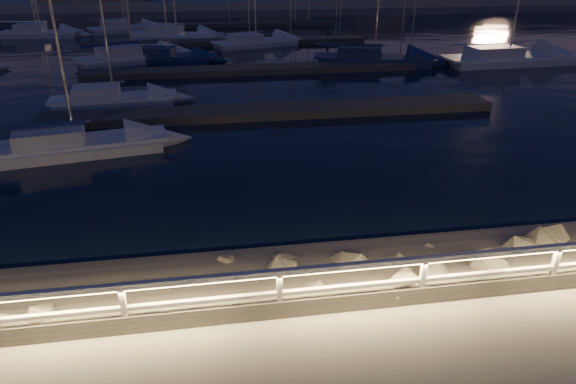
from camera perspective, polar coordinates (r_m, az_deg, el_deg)
name	(u,v)px	position (r m, az deg, el deg)	size (l,w,h in m)	color
ground	(374,304)	(11.11, 9.57, -12.16)	(400.00, 400.00, 0.00)	#ACA79B
harbor_water	(247,63)	(40.39, -4.58, 14.08)	(400.00, 440.00, 0.60)	black
guard_rail	(374,273)	(10.64, 9.52, -8.89)	(44.11, 0.12, 1.06)	white
riprap	(30,309)	(12.32, -26.78, -11.56)	(38.94, 2.81, 1.31)	slate
floating_docks	(245,53)	(41.54, -4.77, 15.17)	(22.00, 36.00, 0.40)	#524C44
far_shore	(221,0)	(82.67, -7.43, 20.42)	(160.00, 14.00, 5.20)	#ACA79B
sailboat_a	(111,98)	(28.57, -19.09, 9.81)	(6.52, 2.50, 10.90)	silver
sailboat_b	(71,144)	(22.09, -23.00, 4.96)	(7.26, 3.29, 11.96)	silver
sailboat_f	(167,56)	(39.71, -13.31, 14.46)	(7.07, 3.59, 11.61)	navy
sailboat_h	(505,58)	(40.97, 22.99, 13.59)	(9.93, 3.48, 16.52)	silver
sailboat_i	(39,32)	(56.04, -25.93, 15.68)	(7.42, 2.78, 12.44)	silver
sailboat_j	(130,56)	(40.08, -17.11, 14.20)	(8.22, 5.39, 13.71)	silver
sailboat_k	(254,42)	(45.54, -3.83, 16.33)	(7.77, 4.41, 12.74)	silver
sailboat_l	(371,58)	(38.44, 9.21, 14.49)	(8.83, 4.83, 14.41)	navy
sailboat_m	(123,28)	(56.62, -17.88, 16.99)	(7.30, 4.41, 12.12)	silver
sailboat_n	(174,35)	(50.22, -12.51, 16.70)	(8.54, 4.76, 14.05)	silver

